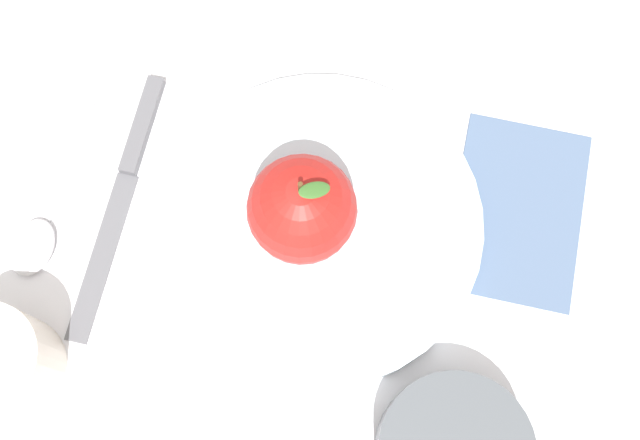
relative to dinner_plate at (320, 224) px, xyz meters
The scene contains 6 objects.
ground_plane 0.03m from the dinner_plate, 163.86° to the right, with size 2.40×2.40×0.00m, color silver.
dinner_plate is the anchor object (origin of this frame).
apple 0.05m from the dinner_plate, 145.31° to the right, with size 0.08×0.08×0.10m.
knife 0.16m from the dinner_plate, behind, with size 0.04×0.23×0.01m.
spoon 0.22m from the dinner_plate, 162.94° to the right, with size 0.04×0.19×0.01m.
linen_napkin 0.16m from the dinner_plate, 22.94° to the left, with size 0.10×0.15×0.00m, color slate.
Camera 1 is at (0.08, -0.16, 0.60)m, focal length 43.55 mm.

